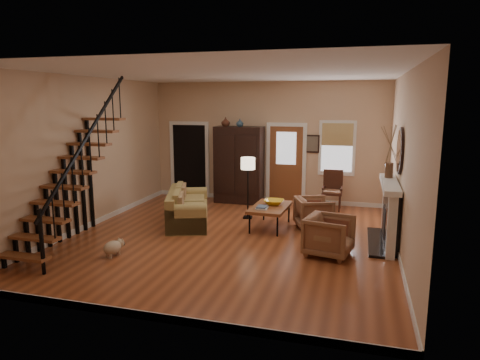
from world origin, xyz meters
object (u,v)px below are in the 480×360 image
(armchair_left, at_px, (329,236))
(armoire, at_px, (239,165))
(coffee_table, at_px, (270,217))
(side_chair, at_px, (332,191))
(armchair_right, at_px, (314,213))
(sofa, at_px, (188,207))
(floor_lamp, at_px, (248,188))

(armchair_left, bearing_deg, armoire, 48.98)
(coffee_table, xyz_separation_m, side_chair, (1.21, 1.99, 0.26))
(armoire, xyz_separation_m, armchair_left, (2.72, -3.61, -0.68))
(armchair_right, bearing_deg, coffee_table, 82.34)
(armchair_right, bearing_deg, sofa, 75.62)
(armchair_left, xyz_separation_m, armchair_right, (-0.45, 1.65, -0.02))
(sofa, distance_m, armchair_right, 2.86)
(sofa, xyz_separation_m, floor_lamp, (1.22, 0.77, 0.36))
(sofa, bearing_deg, armchair_left, -41.01)
(coffee_table, bearing_deg, sofa, -175.94)
(coffee_table, distance_m, floor_lamp, 1.05)
(coffee_table, relative_size, floor_lamp, 0.88)
(coffee_table, height_order, armchair_left, armchair_left)
(sofa, relative_size, armchair_right, 2.64)
(coffee_table, xyz_separation_m, armchair_right, (0.93, 0.24, 0.10))
(side_chair, bearing_deg, sofa, -145.64)
(coffee_table, bearing_deg, floor_lamp, 136.95)
(armchair_left, bearing_deg, sofa, 80.65)
(coffee_table, height_order, side_chair, side_chair)
(armoire, xyz_separation_m, coffee_table, (1.34, -2.19, -0.80))
(floor_lamp, bearing_deg, armchair_right, -13.89)
(armoire, height_order, coffee_table, armoire)
(armoire, height_order, armchair_left, armoire)
(sofa, distance_m, armchair_left, 3.53)
(coffee_table, distance_m, armchair_left, 1.98)
(coffee_table, distance_m, side_chair, 2.35)
(armchair_right, distance_m, floor_lamp, 1.70)
(armoire, relative_size, side_chair, 2.06)
(armchair_left, distance_m, armchair_right, 1.71)
(armchair_left, relative_size, armchair_right, 1.07)
(sofa, xyz_separation_m, armchair_right, (2.83, 0.37, -0.03))
(sofa, bearing_deg, side_chair, 14.64)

